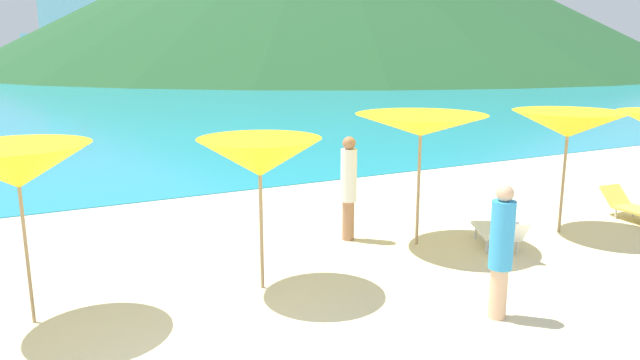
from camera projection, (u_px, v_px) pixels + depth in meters
name	position (u px, v px, depth m)	size (l,w,h in m)	color
ground_plane	(96.00, 200.00, 14.09)	(50.00, 100.00, 0.30)	beige
ocean_water	(12.00, 60.00, 203.43)	(650.00, 440.00, 0.02)	teal
umbrella_4	(17.00, 167.00, 7.03)	(1.82, 1.82, 2.27)	#9E7F59
umbrella_5	(260.00, 157.00, 8.13)	(1.90, 1.90, 2.19)	#9E7F59
umbrella_6	(421.00, 125.00, 10.02)	(2.41, 2.41, 2.31)	#9E7F59
umbrella_7	(568.00, 124.00, 10.73)	(2.24, 2.24, 2.28)	#9E7F59
lounge_chair_5	(500.00, 231.00, 10.11)	(1.21, 1.58, 0.70)	white
lounge_chair_6	(633.00, 206.00, 11.91)	(0.67, 1.41, 0.60)	#D8BF4C
beachgoer_0	(501.00, 248.00, 7.39)	(0.30, 0.30, 1.76)	#DBAA84
beachgoer_1	(349.00, 184.00, 10.50)	(0.29, 0.29, 1.89)	#A3704C
cruise_ship	(95.00, 29.00, 177.48)	(41.03, 10.68, 24.62)	white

